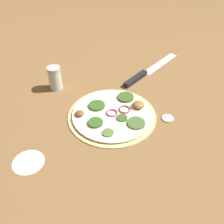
{
  "coord_description": "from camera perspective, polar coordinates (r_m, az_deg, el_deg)",
  "views": [
    {
      "loc": [
        -0.25,
        0.58,
        0.56
      ],
      "look_at": [
        0.0,
        0.0,
        0.02
      ],
      "focal_mm": 42.0,
      "sensor_mm": 36.0,
      "label": 1
    }
  ],
  "objects": [
    {
      "name": "spice_jar",
      "position": [
        0.96,
        -12.32,
        7.26
      ],
      "size": [
        0.05,
        0.05,
        0.09
      ],
      "color": "silver",
      "rests_on": "ground_plane"
    },
    {
      "name": "knife",
      "position": [
        1.04,
        6.88,
        8.15
      ],
      "size": [
        0.12,
        0.33,
        0.02
      ],
      "rotation": [
        0.0,
        0.0,
        4.41
      ],
      "color": "silver",
      "rests_on": "ground_plane"
    },
    {
      "name": "ground_plane",
      "position": [
        0.84,
        -0.0,
        -0.85
      ],
      "size": [
        3.0,
        3.0,
        0.0
      ],
      "primitive_type": "plane",
      "color": "brown"
    },
    {
      "name": "pizza",
      "position": [
        0.84,
        0.18,
        -0.44
      ],
      "size": [
        0.28,
        0.28,
        0.03
      ],
      "color": "#D6B77A",
      "rests_on": "ground_plane"
    },
    {
      "name": "flour_patch",
      "position": [
        0.75,
        -17.75,
        -10.34
      ],
      "size": [
        0.09,
        0.09,
        0.0
      ],
      "color": "white",
      "rests_on": "ground_plane"
    },
    {
      "name": "loose_cap",
      "position": [
        0.85,
        12.04,
        -1.25
      ],
      "size": [
        0.04,
        0.04,
        0.01
      ],
      "color": "#B2B2B7",
      "rests_on": "ground_plane"
    }
  ]
}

